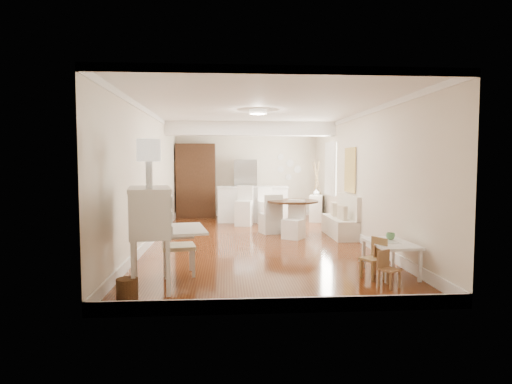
{
  "coord_description": "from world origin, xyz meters",
  "views": [
    {
      "loc": [
        -0.64,
        -9.26,
        1.73
      ],
      "look_at": [
        0.01,
        0.3,
        1.06
      ],
      "focal_mm": 30.0,
      "sensor_mm": 36.0,
      "label": 1
    }
  ],
  "objects": [
    {
      "name": "secretary_bureau",
      "position": [
        -1.7,
        -3.34,
        0.7
      ],
      "size": [
        1.27,
        1.29,
        1.39
      ],
      "primitive_type": "cube",
      "rotation": [
        0.0,
        0.0,
        0.18
      ],
      "color": "white",
      "rests_on": "ground"
    },
    {
      "name": "dining_table",
      "position": [
        0.92,
        0.78,
        0.41
      ],
      "size": [
        1.56,
        1.56,
        0.82
      ],
      "primitive_type": "cylinder",
      "rotation": [
        0.0,
        0.0,
        0.36
      ],
      "color": "#402614",
      "rests_on": "ground"
    },
    {
      "name": "kids_chair_b",
      "position": [
        1.51,
        -2.95,
        0.25
      ],
      "size": [
        0.33,
        0.33,
        0.5
      ],
      "primitive_type": "cube",
      "rotation": [
        0.0,
        0.0,
        -2.08
      ],
      "color": "tan",
      "rests_on": "ground"
    },
    {
      "name": "branch_vase",
      "position": [
        1.98,
        3.13,
        0.86
      ],
      "size": [
        0.24,
        0.24,
        0.19
      ],
      "primitive_type": "imported",
      "rotation": [
        0.0,
        0.0,
        -0.43
      ],
      "color": "white",
      "rests_on": "sideboard"
    },
    {
      "name": "bar_stool_left",
      "position": [
        -0.18,
        2.32,
        0.54
      ],
      "size": [
        0.53,
        0.53,
        1.09
      ],
      "primitive_type": "cube",
      "rotation": [
        0.0,
        0.0,
        -0.24
      ],
      "color": "white",
      "rests_on": "ground"
    },
    {
      "name": "banquette",
      "position": [
        1.99,
        0.5,
        0.49
      ],
      "size": [
        0.52,
        1.6,
        0.98
      ],
      "primitive_type": "cube",
      "color": "silver",
      "rests_on": "ground"
    },
    {
      "name": "slip_chair_near",
      "position": [
        0.86,
        0.26,
        0.44
      ],
      "size": [
        0.58,
        0.59,
        0.87
      ],
      "primitive_type": "cube",
      "rotation": [
        0.0,
        0.0,
        -0.59
      ],
      "color": "white",
      "rests_on": "ground"
    },
    {
      "name": "fridge",
      "position": [
        0.3,
        4.15,
        0.9
      ],
      "size": [
        0.75,
        0.65,
        1.8
      ],
      "primitive_type": "imported",
      "color": "silver",
      "rests_on": "ground"
    },
    {
      "name": "sideboard",
      "position": [
        2.0,
        3.15,
        0.38
      ],
      "size": [
        0.56,
        0.87,
        0.77
      ],
      "primitive_type": "cube",
      "rotation": [
        0.0,
        0.0,
        -0.28
      ],
      "color": "silver",
      "rests_on": "ground"
    },
    {
      "name": "breakfast_counter",
      "position": [
        0.1,
        3.1,
        0.52
      ],
      "size": [
        2.05,
        0.65,
        1.03
      ],
      "primitive_type": "cube",
      "color": "white",
      "rests_on": "ground"
    },
    {
      "name": "pencil_cup",
      "position": [
        1.95,
        -2.71,
        0.56
      ],
      "size": [
        0.17,
        0.17,
        0.11
      ],
      "primitive_type": "imported",
      "rotation": [
        0.0,
        0.0,
        -0.24
      ],
      "color": "#5FA365",
      "rests_on": "kids_table"
    },
    {
      "name": "kids_chair_c",
      "position": [
        1.6,
        -3.58,
        0.26
      ],
      "size": [
        0.34,
        0.34,
        0.51
      ],
      "primitive_type": "cube",
      "rotation": [
        0.0,
        0.0,
        0.54
      ],
      "color": "#966944",
      "rests_on": "ground"
    },
    {
      "name": "kids_table",
      "position": [
        1.87,
        -2.91,
        0.25
      ],
      "size": [
        0.65,
        1.03,
        0.5
      ],
      "primitive_type": "cube",
      "rotation": [
        0.0,
        0.0,
        0.05
      ],
      "color": "silver",
      "rests_on": "ground"
    },
    {
      "name": "kids_chair_a",
      "position": [
        1.52,
        -3.15,
        0.31
      ],
      "size": [
        0.4,
        0.4,
        0.62
      ],
      "primitive_type": "cube",
      "rotation": [
        0.0,
        0.0,
        -1.11
      ],
      "color": "#9D7847",
      "rests_on": "ground"
    },
    {
      "name": "pantry_cabinet",
      "position": [
        -1.6,
        4.18,
        1.15
      ],
      "size": [
        1.2,
        0.6,
        2.3
      ],
      "primitive_type": "cube",
      "color": "#381E11",
      "rests_on": "ground"
    },
    {
      "name": "wicker_basket",
      "position": [
        -1.9,
        -3.88,
        0.14
      ],
      "size": [
        0.28,
        0.28,
        0.27
      ],
      "primitive_type": "cylinder",
      "rotation": [
        0.0,
        0.0,
        -0.04
      ],
      "color": "#55341A",
      "rests_on": "ground"
    },
    {
      "name": "gustavian_armchair",
      "position": [
        -1.38,
        -2.71,
        0.46
      ],
      "size": [
        0.61,
        0.61,
        0.91
      ],
      "primitive_type": "cube",
      "rotation": [
        0.0,
        0.0,
        1.76
      ],
      "color": "beige",
      "rests_on": "ground"
    },
    {
      "name": "room",
      "position": [
        0.04,
        0.32,
        1.98
      ],
      "size": [
        9.0,
        9.04,
        2.82
      ],
      "color": "brown",
      "rests_on": "ground"
    },
    {
      "name": "bar_stool_right",
      "position": [
        0.45,
        2.49,
        0.51
      ],
      "size": [
        0.49,
        0.49,
        1.03
      ],
      "primitive_type": "cube",
      "rotation": [
        0.0,
        0.0,
        0.23
      ],
      "color": "white",
      "rests_on": "ground"
    },
    {
      "name": "slip_chair_far",
      "position": [
        0.42,
        1.04,
        0.48
      ],
      "size": [
        0.57,
        0.58,
        0.96
      ],
      "primitive_type": "cube",
      "rotation": [
        0.0,
        0.0,
        -2.85
      ],
      "color": "silver",
      "rests_on": "ground"
    }
  ]
}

